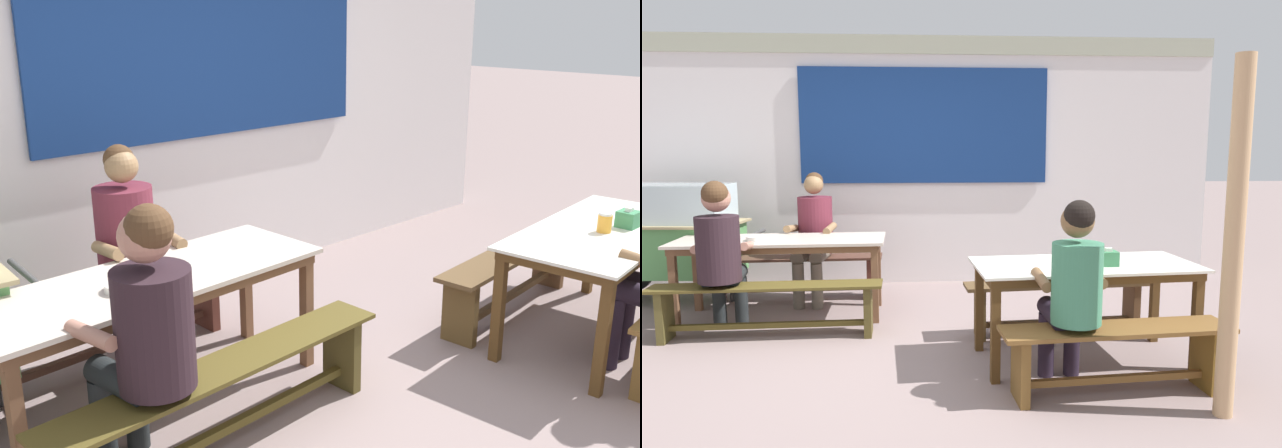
% 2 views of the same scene
% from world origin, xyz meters
% --- Properties ---
extents(ground_plane, '(40.00, 40.00, 0.00)m').
position_xyz_m(ground_plane, '(0.00, 0.00, 0.00)').
color(ground_plane, gray).
extents(backdrop_wall, '(6.96, 0.23, 2.76)m').
position_xyz_m(backdrop_wall, '(0.01, 2.43, 1.45)').
color(backdrop_wall, silver).
rests_on(backdrop_wall, ground_plane).
extents(dining_table_far, '(1.89, 0.74, 0.73)m').
position_xyz_m(dining_table_far, '(-1.10, 1.11, 0.65)').
color(dining_table_far, beige).
rests_on(dining_table_far, ground_plane).
extents(dining_table_near, '(1.64, 0.86, 0.73)m').
position_xyz_m(dining_table_near, '(1.35, -0.13, 0.65)').
color(dining_table_near, silver).
rests_on(dining_table_near, ground_plane).
extents(bench_far_back, '(1.77, 0.35, 0.44)m').
position_xyz_m(bench_far_back, '(-1.12, 1.70, 0.30)').
color(bench_far_back, '#503226').
rests_on(bench_far_back, ground_plane).
extents(bench_far_front, '(1.87, 0.34, 0.44)m').
position_xyz_m(bench_far_front, '(-1.08, 0.52, 0.29)').
color(bench_far_front, '#4F421A').
rests_on(bench_far_front, ground_plane).
extents(bench_near_back, '(1.57, 0.40, 0.44)m').
position_xyz_m(bench_near_back, '(1.31, 0.46, 0.30)').
color(bench_near_back, brown).
rests_on(bench_near_back, ground_plane).
extents(bench_near_front, '(1.49, 0.44, 0.44)m').
position_xyz_m(bench_near_front, '(1.40, -0.72, 0.30)').
color(bench_near_front, brown).
rests_on(bench_near_front, ground_plane).
extents(food_cart, '(1.83, 0.83, 1.19)m').
position_xyz_m(food_cart, '(-2.39, 1.72, 0.69)').
color(food_cart, '#529350').
rests_on(food_cart, ground_plane).
extents(person_left_back_turned, '(0.48, 0.54, 1.29)m').
position_xyz_m(person_left_back_turned, '(-1.45, 0.56, 0.74)').
color(person_left_back_turned, black).
rests_on(person_left_back_turned, ground_plane).
extents(person_near_front, '(0.44, 0.57, 1.25)m').
position_xyz_m(person_near_front, '(1.13, -0.67, 0.71)').
color(person_near_front, '#271C2B').
rests_on(person_near_front, ground_plane).
extents(person_center_facing, '(0.47, 0.59, 1.30)m').
position_xyz_m(person_center_facing, '(-0.91, 1.65, 0.73)').
color(person_center_facing, '#6D6355').
rests_on(person_center_facing, ground_plane).
extents(tissue_box, '(0.13, 0.12, 0.13)m').
position_xyz_m(tissue_box, '(1.50, -0.21, 0.78)').
color(tissue_box, '#387F51').
rests_on(tissue_box, dining_table_near).
extents(condiment_jar, '(0.08, 0.08, 0.12)m').
position_xyz_m(condiment_jar, '(1.29, -0.16, 0.79)').
color(condiment_jar, gold).
rests_on(condiment_jar, dining_table_near).
extents(soup_bowl, '(0.17, 0.17, 0.04)m').
position_xyz_m(soup_bowl, '(-1.30, 1.03, 0.75)').
color(soup_bowl, silver).
rests_on(soup_bowl, dining_table_far).
extents(wooden_support_post, '(0.11, 0.11, 2.07)m').
position_xyz_m(wooden_support_post, '(1.95, -1.03, 1.03)').
color(wooden_support_post, tan).
rests_on(wooden_support_post, ground_plane).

